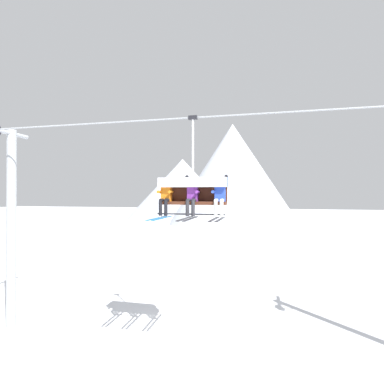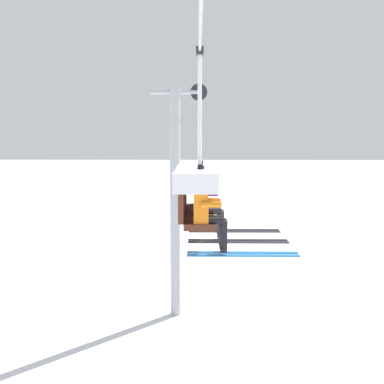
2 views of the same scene
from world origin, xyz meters
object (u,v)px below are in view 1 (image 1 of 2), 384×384
(skier_purple, at_px, (192,196))
(skier_blue, at_px, (220,196))
(chairlift_chair, at_px, (193,187))
(lift_tower_near, at_px, (11,222))
(skier_orange, at_px, (165,196))

(skier_purple, bearing_deg, skier_blue, 0.00)
(chairlift_chair, height_order, skier_purple, chairlift_chair)
(chairlift_chair, xyz_separation_m, skier_blue, (0.87, -0.21, -0.29))
(lift_tower_near, relative_size, chairlift_chair, 2.55)
(chairlift_chair, height_order, skier_orange, chairlift_chair)
(skier_orange, height_order, skier_purple, skier_purple)
(skier_blue, bearing_deg, lift_tower_near, 173.80)
(lift_tower_near, bearing_deg, skier_purple, -6.91)
(chairlift_chair, xyz_separation_m, skier_purple, (-0.00, -0.21, -0.29))
(lift_tower_near, xyz_separation_m, chairlift_chair, (7.62, -0.71, 1.35))
(lift_tower_near, distance_m, skier_orange, 6.89)
(lift_tower_near, xyz_separation_m, skier_purple, (7.61, -0.92, 1.06))
(skier_orange, xyz_separation_m, skier_purple, (0.86, 0.01, 0.02))
(skier_orange, bearing_deg, skier_purple, 0.45)
(skier_blue, bearing_deg, chairlift_chair, 166.19)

